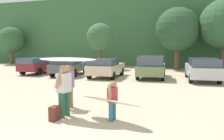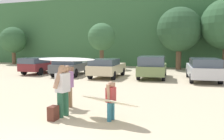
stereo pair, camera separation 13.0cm
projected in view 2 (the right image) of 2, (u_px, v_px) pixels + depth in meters
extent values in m
cube|color=#38663D|center=(172.00, 33.00, 31.71)|extent=(108.00, 12.00, 7.97)
cylinder|color=brown|center=(14.00, 58.00, 30.79)|extent=(0.45, 0.45, 1.66)
sphere|color=#2D5633|center=(13.00, 40.00, 30.57)|extent=(3.21, 3.21, 3.21)
cylinder|color=brown|center=(102.00, 59.00, 24.81)|extent=(0.42, 0.42, 2.04)
sphere|color=#38663D|center=(102.00, 37.00, 24.59)|extent=(2.74, 2.74, 2.74)
cylinder|color=brown|center=(178.00, 59.00, 23.88)|extent=(0.51, 0.51, 2.06)
sphere|color=#284C2D|center=(179.00, 29.00, 23.60)|extent=(4.28, 4.28, 4.28)
cube|color=maroon|center=(42.00, 66.00, 20.83)|extent=(1.72, 4.10, 0.62)
cube|color=#3F4C5B|center=(34.00, 60.00, 19.82)|extent=(1.58, 2.18, 0.44)
cylinder|color=black|center=(44.00, 68.00, 22.39)|extent=(0.22, 0.62, 0.62)
cylinder|color=black|center=(59.00, 68.00, 21.88)|extent=(0.22, 0.62, 0.62)
cylinder|color=black|center=(24.00, 71.00, 19.85)|extent=(0.22, 0.62, 0.62)
cylinder|color=black|center=(40.00, 71.00, 19.34)|extent=(0.22, 0.62, 0.62)
cube|color=#4C4F54|center=(71.00, 67.00, 19.55)|extent=(2.51, 4.54, 0.61)
cube|color=#3F4C5B|center=(67.00, 61.00, 18.83)|extent=(2.02, 2.23, 0.42)
cylinder|color=black|center=(67.00, 69.00, 21.13)|extent=(0.32, 0.70, 0.67)
cylinder|color=black|center=(86.00, 69.00, 20.80)|extent=(0.32, 0.70, 0.67)
cylinder|color=black|center=(53.00, 72.00, 18.36)|extent=(0.32, 0.70, 0.67)
cylinder|color=black|center=(75.00, 73.00, 18.03)|extent=(0.32, 0.70, 0.67)
cube|color=beige|center=(107.00, 69.00, 18.23)|extent=(2.11, 4.05, 0.65)
cube|color=#3F4C5B|center=(104.00, 62.00, 17.53)|extent=(1.86, 2.21, 0.43)
cylinder|color=black|center=(102.00, 71.00, 19.75)|extent=(0.25, 0.62, 0.60)
cylinder|color=black|center=(123.00, 72.00, 19.27)|extent=(0.25, 0.62, 0.60)
cylinder|color=black|center=(90.00, 75.00, 17.26)|extent=(0.25, 0.62, 0.60)
cylinder|color=black|center=(113.00, 76.00, 16.78)|extent=(0.25, 0.62, 0.60)
cube|color=#6B7F4C|center=(152.00, 69.00, 17.77)|extent=(2.28, 4.29, 0.66)
cube|color=#3F4C5B|center=(152.00, 61.00, 17.08)|extent=(1.96, 2.63, 0.64)
cylinder|color=black|center=(143.00, 71.00, 19.31)|extent=(0.28, 0.64, 0.62)
cylinder|color=black|center=(165.00, 72.00, 18.92)|extent=(0.28, 0.64, 0.62)
cylinder|color=black|center=(138.00, 76.00, 16.69)|extent=(0.28, 0.64, 0.62)
cylinder|color=black|center=(164.00, 76.00, 16.29)|extent=(0.28, 0.64, 0.62)
cube|color=silver|center=(203.00, 71.00, 16.51)|extent=(2.38, 4.81, 0.70)
cube|color=#3F4C5B|center=(205.00, 62.00, 15.68)|extent=(2.00, 2.85, 0.51)
cylinder|color=black|center=(188.00, 73.00, 18.21)|extent=(0.29, 0.64, 0.62)
cylinder|color=black|center=(212.00, 74.00, 17.84)|extent=(0.29, 0.64, 0.62)
cylinder|color=black|center=(192.00, 78.00, 15.26)|extent=(0.29, 0.64, 0.62)
cylinder|color=black|center=(220.00, 79.00, 14.88)|extent=(0.29, 0.64, 0.62)
cylinder|color=#26593F|center=(60.00, 105.00, 8.03)|extent=(0.19, 0.19, 0.83)
cylinder|color=#26593F|center=(66.00, 103.00, 8.29)|extent=(0.19, 0.19, 0.83)
cube|color=silver|center=(63.00, 82.00, 8.09)|extent=(0.37, 0.46, 0.63)
sphere|color=tan|center=(62.00, 69.00, 8.04)|extent=(0.26, 0.26, 0.26)
cylinder|color=tan|center=(58.00, 78.00, 7.87)|extent=(0.19, 0.45, 0.65)
cylinder|color=tan|center=(67.00, 77.00, 8.28)|extent=(0.16, 0.21, 0.68)
cylinder|color=teal|center=(109.00, 112.00, 7.62)|extent=(0.14, 0.14, 0.60)
cylinder|color=teal|center=(112.00, 110.00, 7.81)|extent=(0.14, 0.14, 0.60)
cube|color=#B23838|center=(111.00, 95.00, 7.66)|extent=(0.26, 0.33, 0.46)
sphere|color=tan|center=(111.00, 84.00, 7.63)|extent=(0.19, 0.19, 0.19)
cylinder|color=tan|center=(108.00, 92.00, 7.50)|extent=(0.12, 0.20, 0.49)
cylinder|color=tan|center=(113.00, 90.00, 7.80)|extent=(0.12, 0.20, 0.49)
cylinder|color=#8C6B4C|center=(65.00, 98.00, 9.16)|extent=(0.18, 0.18, 0.78)
cylinder|color=#8C6B4C|center=(70.00, 97.00, 9.40)|extent=(0.18, 0.18, 0.78)
cube|color=#9966A5|center=(67.00, 80.00, 9.21)|extent=(0.34, 0.43, 0.59)
sphere|color=#8C664C|center=(67.00, 69.00, 9.17)|extent=(0.25, 0.25, 0.25)
cylinder|color=#8C664C|center=(64.00, 76.00, 9.00)|extent=(0.18, 0.38, 0.63)
cylinder|color=#8C664C|center=(71.00, 75.00, 9.39)|extent=(0.17, 0.36, 0.63)
ellipsoid|color=white|center=(66.00, 59.00, 8.04)|extent=(2.10, 0.62, 0.14)
ellipsoid|color=beige|center=(108.00, 101.00, 7.62)|extent=(2.37, 1.35, 0.30)
cube|color=#592D23|center=(53.00, 113.00, 7.76)|extent=(0.24, 0.34, 0.45)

